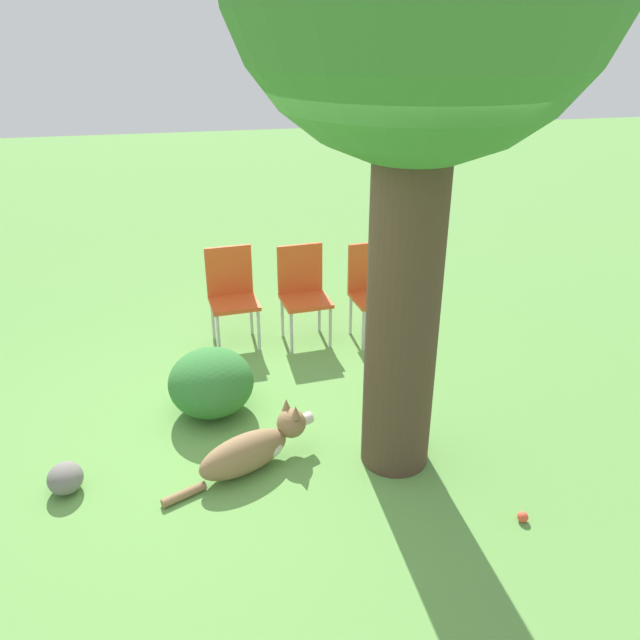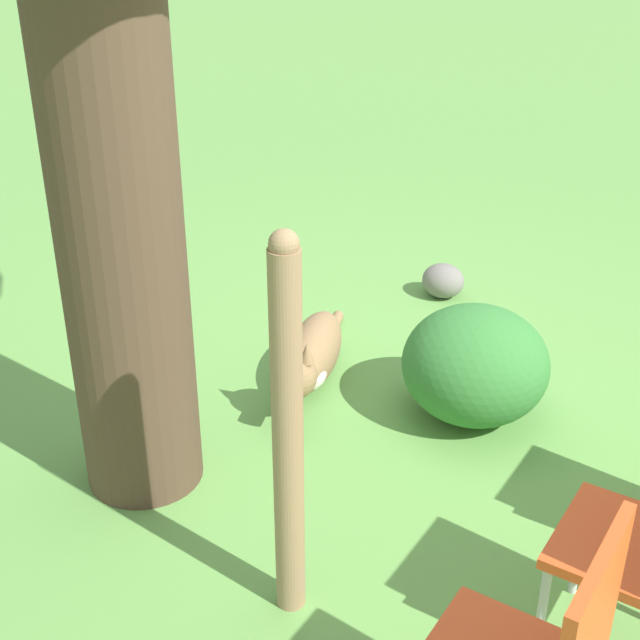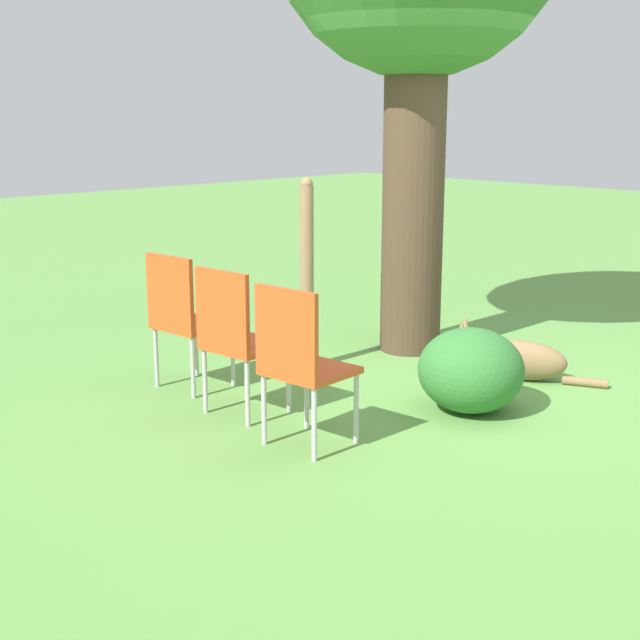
{
  "view_description": "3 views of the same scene",
  "coord_description": "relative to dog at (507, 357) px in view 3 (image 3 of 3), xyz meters",
  "views": [
    {
      "loc": [
        3.76,
        -0.41,
        2.82
      ],
      "look_at": [
        -0.8,
        0.59,
        0.59
      ],
      "focal_mm": 35.0,
      "sensor_mm": 36.0,
      "label": 1
    },
    {
      "loc": [
        -2.07,
        2.86,
        2.32
      ],
      "look_at": [
        0.12,
        -0.04,
        0.42
      ],
      "focal_mm": 50.0,
      "sensor_mm": 36.0,
      "label": 2
    },
    {
      "loc": [
        -4.97,
        -3.52,
        1.87
      ],
      "look_at": [
        -0.83,
        0.71,
        0.46
      ],
      "focal_mm": 50.0,
      "sensor_mm": 36.0,
      "label": 3
    }
  ],
  "objects": [
    {
      "name": "dog",
      "position": [
        0.0,
        0.0,
        0.0
      ],
      "size": [
        0.59,
        1.11,
        0.41
      ],
      "rotation": [
        0.0,
        0.0,
        2.0
      ],
      "color": "olive",
      "rests_on": "ground_plane"
    },
    {
      "name": "red_chair_0",
      "position": [
        -1.97,
        0.05,
        0.37
      ],
      "size": [
        0.45,
        0.47,
        0.93
      ],
      "rotation": [
        0.0,
        0.0,
        0.08
      ],
      "color": "#D14C1E",
      "rests_on": "ground_plane"
    },
    {
      "name": "tennis_ball",
      "position": [
        0.9,
        1.57,
        -0.12
      ],
      "size": [
        0.07,
        0.07,
        0.07
      ],
      "color": "#E54C33",
      "rests_on": "ground_plane"
    },
    {
      "name": "red_chair_1",
      "position": [
        -1.87,
        0.72,
        0.37
      ],
      "size": [
        0.45,
        0.47,
        0.93
      ],
      "rotation": [
        0.0,
        0.0,
        0.08
      ],
      "color": "#D14C1E",
      "rests_on": "ground_plane"
    },
    {
      "name": "fence_post",
      "position": [
        -0.83,
        1.18,
        0.55
      ],
      "size": [
        0.1,
        0.1,
        1.4
      ],
      "color": "#937551",
      "rests_on": "ground_plane"
    },
    {
      "name": "ground_plane",
      "position": [
        -0.22,
        0.1,
        -0.16
      ],
      "size": [
        30.0,
        30.0,
        0.0
      ],
      "primitive_type": "plane",
      "color": "#609947"
    },
    {
      "name": "low_shrub",
      "position": [
        -0.76,
        -0.24,
        0.11
      ],
      "size": [
        0.67,
        0.67,
        0.53
      ],
      "color": "#337533",
      "rests_on": "ground_plane"
    },
    {
      "name": "red_chair_2",
      "position": [
        -1.78,
        1.39,
        0.37
      ],
      "size": [
        0.45,
        0.47,
        0.93
      ],
      "rotation": [
        0.0,
        0.0,
        0.08
      ],
      "color": "#D14C1E",
      "rests_on": "ground_plane"
    }
  ]
}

